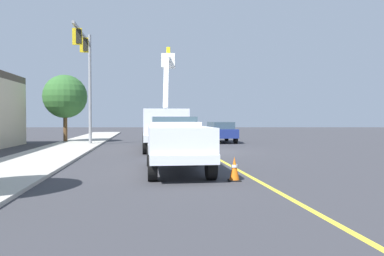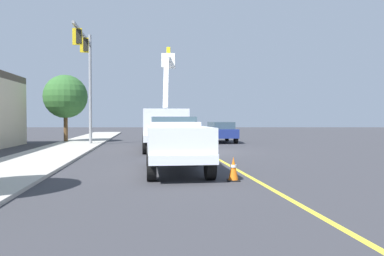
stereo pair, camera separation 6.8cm
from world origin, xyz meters
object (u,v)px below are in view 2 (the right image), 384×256
(traffic_signal_mast, at_px, (86,66))
(traffic_cone_mid_front, at_px, (214,154))
(traffic_cone_mid_rear, at_px, (199,145))
(service_pickup_truck, at_px, (176,142))
(passing_minivan, at_px, (221,131))
(traffic_cone_leading, at_px, (233,169))
(utility_bucket_truck, at_px, (163,124))
(traffic_cone_trailing, at_px, (188,139))

(traffic_signal_mast, bearing_deg, traffic_cone_mid_front, -136.31)
(traffic_cone_mid_rear, bearing_deg, service_pickup_truck, 173.24)
(passing_minivan, relative_size, traffic_cone_leading, 6.50)
(utility_bucket_truck, height_order, service_pickup_truck, utility_bucket_truck)
(service_pickup_truck, height_order, traffic_signal_mast, traffic_signal_mast)
(service_pickup_truck, bearing_deg, traffic_cone_mid_rear, -6.76)
(traffic_cone_trailing, bearing_deg, passing_minivan, -45.41)
(traffic_cone_trailing, distance_m, traffic_signal_mast, 9.04)
(passing_minivan, height_order, traffic_signal_mast, traffic_signal_mast)
(utility_bucket_truck, bearing_deg, traffic_signal_mast, 68.27)
(utility_bucket_truck, distance_m, traffic_cone_leading, 12.43)
(service_pickup_truck, xyz_separation_m, traffic_signal_mast, (12.24, 6.71, 4.53))
(traffic_signal_mast, bearing_deg, traffic_cone_trailing, -72.96)
(service_pickup_truck, bearing_deg, traffic_cone_mid_front, -24.39)
(utility_bucket_truck, bearing_deg, traffic_cone_leading, -165.49)
(traffic_cone_leading, xyz_separation_m, traffic_cone_mid_front, (5.46, 0.28, -0.03))
(traffic_cone_mid_front, relative_size, traffic_cone_trailing, 0.81)
(utility_bucket_truck, xyz_separation_m, passing_minivan, (7.01, -4.26, -0.63))
(traffic_cone_mid_rear, bearing_deg, traffic_cone_mid_front, -173.03)
(traffic_cone_leading, xyz_separation_m, traffic_signal_mast, (14.16, 8.59, 5.27))
(utility_bucket_truck, bearing_deg, service_pickup_truck, -173.12)
(traffic_cone_leading, relative_size, traffic_cone_trailing, 0.89)
(passing_minivan, distance_m, traffic_cone_leading, 19.03)
(utility_bucket_truck, relative_size, service_pickup_truck, 1.45)
(traffic_cone_leading, distance_m, traffic_cone_mid_front, 5.47)
(service_pickup_truck, distance_m, traffic_cone_mid_front, 3.97)
(utility_bucket_truck, relative_size, traffic_signal_mast, 1.03)
(traffic_cone_mid_front, xyz_separation_m, traffic_cone_trailing, (10.86, 1.25, 0.08))
(traffic_cone_mid_front, bearing_deg, traffic_cone_trailing, 6.59)
(traffic_cone_leading, xyz_separation_m, traffic_cone_trailing, (16.33, 1.53, 0.05))
(passing_minivan, height_order, traffic_cone_mid_front, passing_minivan)
(utility_bucket_truck, relative_size, traffic_cone_leading, 10.99)
(passing_minivan, bearing_deg, traffic_cone_mid_rear, 166.64)
(utility_bucket_truck, distance_m, traffic_cone_trailing, 4.77)
(utility_bucket_truck, xyz_separation_m, traffic_cone_trailing, (4.35, -1.56, -1.18))
(utility_bucket_truck, bearing_deg, passing_minivan, -31.29)
(traffic_cone_leading, bearing_deg, traffic_cone_mid_front, 2.94)
(traffic_cone_mid_front, xyz_separation_m, traffic_signal_mast, (8.70, 8.31, 5.30))
(traffic_cone_leading, bearing_deg, traffic_cone_mid_rear, 4.86)
(traffic_cone_mid_rear, xyz_separation_m, traffic_signal_mast, (3.78, 7.71, 5.27))
(service_pickup_truck, relative_size, traffic_cone_mid_rear, 7.70)
(passing_minivan, bearing_deg, traffic_cone_leading, 176.51)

